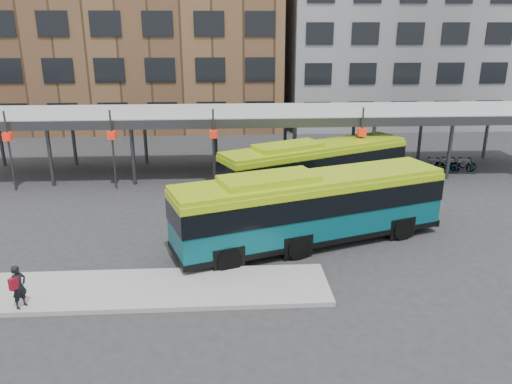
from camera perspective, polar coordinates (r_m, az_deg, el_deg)
name	(u,v)px	position (r m, az deg, el deg)	size (l,w,h in m)	color
ground	(280,253)	(21.99, 2.75, -6.98)	(120.00, 120.00, 0.00)	#28282B
boarding_island	(142,289)	(19.44, -12.88, -10.79)	(14.00, 3.00, 0.18)	gray
canopy	(259,114)	(33.14, 0.36, 8.85)	(40.00, 6.53, 4.80)	#999B9E
building_brick	(143,9)	(52.33, -12.77, 19.75)	(26.00, 14.00, 22.00)	brown
building_grey	(406,20)	(54.87, 16.81, 18.32)	(24.00, 14.00, 20.00)	slate
bus_front	(310,206)	(22.38, 6.18, -1.62)	(12.68, 6.56, 3.45)	#074A55
bus_rear	(315,166)	(29.32, 6.76, 2.96)	(11.56, 7.21, 3.20)	#074A55
pedestrian	(19,287)	(19.15, -25.49, -9.72)	(0.61, 0.68, 1.57)	black
bike_rack	(446,165)	(36.09, 20.87, 2.87)	(4.63, 1.43, 1.06)	slate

